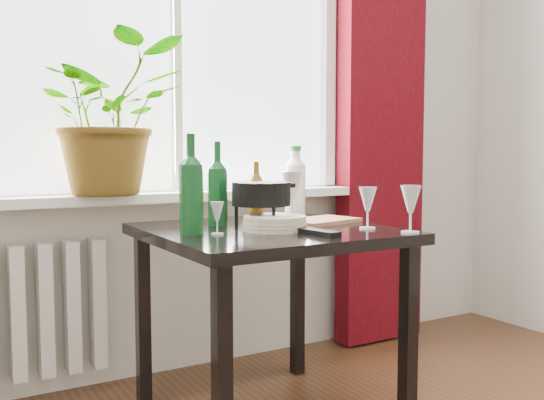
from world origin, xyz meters
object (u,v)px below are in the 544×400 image
radiator (3,314)px  fondue_pot (261,205)px  wine_bottle_left (191,183)px  wineglass_back_center (292,195)px  wineglass_front_right (368,208)px  cutting_board (322,221)px  tv_remote (318,232)px  plate_stack (275,223)px  wine_bottle_right (218,183)px  bottle_amber (256,191)px  cleaning_bottle (295,180)px  potted_plant (110,116)px  wineglass_front_left (217,218)px  wineglass_far_right (411,209)px  table (268,252)px  wineglass_back_left (189,202)px

radiator → fondue_pot: bearing=-35.7°
wine_bottle_left → wineglass_back_center: wine_bottle_left is taller
wineglass_front_right → fondue_pot: bearing=142.6°
fondue_pot → cutting_board: 0.29m
tv_remote → plate_stack: bearing=99.5°
wine_bottle_right → wineglass_front_right: wine_bottle_right is taller
bottle_amber → cleaning_bottle: cleaning_bottle is taller
potted_plant → wineglass_front_left: (0.19, -0.63, -0.37)m
cleaning_bottle → wineglass_back_center: cleaning_bottle is taller
bottle_amber → cleaning_bottle: (0.27, 0.14, 0.04)m
wineglass_front_right → wineglass_far_right: size_ratio=0.92×
wineglass_far_right → cutting_board: 0.43m
wineglass_far_right → wineglass_front_left: wineglass_far_right is taller
bottle_amber → wineglass_back_center: bottle_amber is taller
table → wine_bottle_right: bearing=127.3°
wine_bottle_right → potted_plant: bearing=128.4°
cleaning_bottle → wineglass_front_left: 0.71m
wineglass_back_center → wineglass_back_left: bearing=171.4°
wineglass_back_center → wineglass_back_left: (-0.43, 0.07, -0.01)m
table → plate_stack: plate_stack is taller
table → wineglass_back_center: 0.34m
radiator → wineglass_back_left: (0.63, -0.39, 0.45)m
cleaning_bottle → wineglass_front_left: (-0.57, -0.41, -0.10)m
wine_bottle_left → plate_stack: wine_bottle_left is taller
wineglass_back_center → tv_remote: (-0.16, -0.43, -0.09)m
wineglass_front_left → radiator: bearing=130.4°
wineglass_back_center → wineglass_front_left: size_ratio=1.82×
wineglass_back_center → plate_stack: size_ratio=0.87×
bottle_amber → wineglass_back_left: bottle_amber is taller
bottle_amber → wineglass_far_right: 0.64m
wineglass_front_right → plate_stack: bearing=156.0°
bottle_amber → wineglass_front_left: bearing=-138.3°
cutting_board → tv_remote: bearing=-126.9°
bottle_amber → wineglass_back_left: bearing=168.1°
wineglass_front_right → cutting_board: 0.26m
table → wineglass_front_right: 0.40m
wineglass_back_left → bottle_amber: bearing=-11.9°
table → wine_bottle_left: size_ratio=2.42×
fondue_pot → cutting_board: bearing=26.8°
fondue_pot → cutting_board: size_ratio=0.87×
tv_remote → cutting_board: (0.22, 0.29, -0.00)m
bottle_amber → wineglass_back_center: size_ratio=1.19×
cleaning_bottle → wineglass_front_left: size_ratio=2.78×
bottle_amber → wineglass_front_right: bottle_amber is taller
wine_bottle_right → bottle_amber: wine_bottle_right is taller
radiator → table: size_ratio=0.94×
wineglass_back_center → wine_bottle_right: bearing=-178.7°
cleaning_bottle → radiator: bearing=165.5°
wineglass_back_left → potted_plant: bearing=124.6°
wineglass_back_left → wineglass_front_left: size_ratio=1.57×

